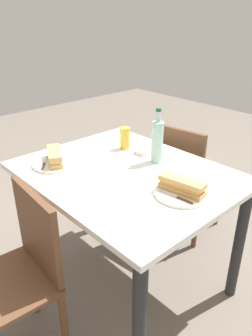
{
  "coord_description": "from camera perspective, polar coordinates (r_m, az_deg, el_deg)",
  "views": [
    {
      "loc": [
        -1.14,
        1.04,
        1.53
      ],
      "look_at": [
        0.0,
        0.0,
        0.78
      ],
      "focal_mm": 34.61,
      "sensor_mm": 36.0,
      "label": 1
    }
  ],
  "objects": [
    {
      "name": "plate_far",
      "position": [
        1.84,
        -12.32,
        0.85
      ],
      "size": [
        0.25,
        0.25,
        0.01
      ],
      "primitive_type": "cylinder",
      "color": "silver",
      "rests_on": "dining_table"
    },
    {
      "name": "knife_far",
      "position": [
        1.82,
        -14.18,
        0.8
      ],
      "size": [
        0.15,
        0.12,
        0.01
      ],
      "color": "silver",
      "rests_on": "plate_far"
    },
    {
      "name": "baguette_sandwich_far",
      "position": [
        1.82,
        -12.44,
        2.03
      ],
      "size": [
        0.22,
        0.16,
        0.07
      ],
      "color": "tan",
      "rests_on": "plate_far"
    },
    {
      "name": "chair_near",
      "position": [
        2.33,
        10.06,
        -1.11
      ],
      "size": [
        0.45,
        0.45,
        0.85
      ],
      "color": "brown",
      "rests_on": "ground"
    },
    {
      "name": "dining_table",
      "position": [
        1.77,
        -0.0,
        -3.89
      ],
      "size": [
        1.13,
        0.89,
        0.76
      ],
      "color": "silver",
      "rests_on": "ground"
    },
    {
      "name": "water_bottle",
      "position": [
        1.79,
        5.52,
        4.74
      ],
      "size": [
        0.07,
        0.07,
        0.31
      ],
      "color": "#99C6B7",
      "rests_on": "dining_table"
    },
    {
      "name": "olive_bowl",
      "position": [
        1.94,
        3.18,
        3.04
      ],
      "size": [
        0.1,
        0.1,
        0.03
      ],
      "primitive_type": "cylinder",
      "color": "silver",
      "rests_on": "dining_table"
    },
    {
      "name": "chair_far",
      "position": [
        1.59,
        -18.05,
        -16.76
      ],
      "size": [
        0.42,
        0.42,
        0.85
      ],
      "color": "brown",
      "rests_on": "ground"
    },
    {
      "name": "knife_near",
      "position": [
        1.47,
        9.02,
        -5.11
      ],
      "size": [
        0.18,
        0.03,
        0.01
      ],
      "color": "silver",
      "rests_on": "plate_near"
    },
    {
      "name": "beer_glass",
      "position": [
        1.99,
        -0.2,
        5.26
      ],
      "size": [
        0.06,
        0.06,
        0.13
      ],
      "primitive_type": "cylinder",
      "color": "gold",
      "rests_on": "dining_table"
    },
    {
      "name": "baguette_sandwich_near",
      "position": [
        1.5,
        9.83,
        -3.06
      ],
      "size": [
        0.23,
        0.1,
        0.07
      ],
      "color": "tan",
      "rests_on": "plate_near"
    },
    {
      "name": "paper_napkin",
      "position": [
        1.46,
        -5.03,
        -5.88
      ],
      "size": [
        0.16,
        0.16,
        0.0
      ],
      "primitive_type": "cube",
      "rotation": [
        0.0,
        0.0,
        -0.15
      ],
      "color": "white",
      "rests_on": "dining_table"
    },
    {
      "name": "ground_plane",
      "position": [
        2.17,
        -0.0,
        -18.95
      ],
      "size": [
        8.0,
        8.0,
        0.0
      ],
      "primitive_type": "plane",
      "color": "#6B6056"
    },
    {
      "name": "plate_near",
      "position": [
        1.52,
        9.71,
        -4.43
      ],
      "size": [
        0.25,
        0.25,
        0.01
      ],
      "primitive_type": "cylinder",
      "color": "silver",
      "rests_on": "dining_table"
    }
  ]
}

